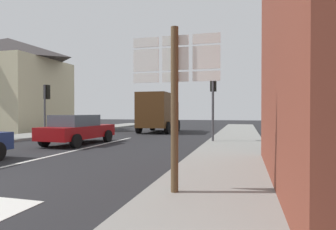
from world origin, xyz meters
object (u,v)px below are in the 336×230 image
(delivery_truck, at_px, (159,111))
(route_sign_post, at_px, (175,92))
(sedan_far, at_px, (77,129))
(traffic_light_near_right, at_px, (213,92))
(traffic_light_near_left, at_px, (46,98))

(delivery_truck, height_order, route_sign_post, route_sign_post)
(sedan_far, height_order, traffic_light_near_right, traffic_light_near_right)
(sedan_far, xyz_separation_m, traffic_light_near_left, (-4.07, 2.83, 1.70))
(traffic_light_near_right, relative_size, traffic_light_near_left, 1.07)
(traffic_light_near_left, bearing_deg, traffic_light_near_right, -3.67)
(delivery_truck, relative_size, route_sign_post, 1.57)
(sedan_far, bearing_deg, route_sign_post, -46.97)
(route_sign_post, bearing_deg, traffic_light_near_right, 91.78)
(sedan_far, xyz_separation_m, delivery_truck, (1.52, 8.84, 0.89))
(route_sign_post, bearing_deg, sedan_far, 133.03)
(delivery_truck, relative_size, traffic_light_near_left, 1.51)
(sedan_far, bearing_deg, delivery_truck, 80.26)
(sedan_far, relative_size, delivery_truck, 0.86)
(delivery_truck, xyz_separation_m, route_sign_post, (5.28, -16.12, 0.35))
(delivery_truck, distance_m, route_sign_post, 16.97)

